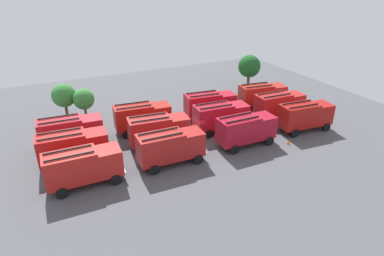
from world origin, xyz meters
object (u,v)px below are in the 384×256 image
fire_truck_5 (159,129)px  firefighter_1 (219,101)px  fire_truck_8 (71,131)px  tree_1 (84,99)px  fire_truck_0 (83,166)px  fire_truck_6 (221,116)px  fire_truck_10 (210,104)px  fire_truck_3 (305,115)px  fire_truck_7 (279,104)px  tree_2 (249,66)px  fire_truck_4 (73,146)px  firefighter_0 (285,98)px  firefighter_2 (257,120)px  fire_truck_2 (246,129)px  firefighter_3 (92,125)px  fire_truck_9 (142,116)px  fire_truck_1 (170,146)px  traffic_cone_0 (288,142)px  fire_truck_11 (262,95)px  tree_0 (64,96)px

fire_truck_5 → firefighter_1: bearing=36.9°
fire_truck_8 → tree_1: tree_1 is taller
fire_truck_0 → fire_truck_6: size_ratio=0.98×
fire_truck_10 → fire_truck_3: bearing=-38.2°
fire_truck_7 → tree_2: (3.88, 12.82, 1.86)m
fire_truck_4 → fire_truck_5: (9.53, -0.06, 0.00)m
firefighter_0 → tree_2: size_ratio=0.30×
firefighter_2 → tree_1: (-19.83, 12.69, 1.96)m
fire_truck_2 → firefighter_1: (3.45, 11.90, -1.19)m
firefighter_2 → firefighter_3: size_ratio=1.08×
fire_truck_2 → fire_truck_9: 13.15m
fire_truck_3 → fire_truck_5: 18.82m
fire_truck_1 → tree_1: (-6.09, 16.08, 0.84)m
fire_truck_3 → tree_1: (-24.74, 16.04, 0.84)m
fire_truck_1 → traffic_cone_0: (14.36, -2.09, -1.87)m
fire_truck_5 → fire_truck_7: bearing=6.6°
fire_truck_0 → firefighter_3: (2.77, 11.66, -1.21)m
fire_truck_4 → fire_truck_10: same height
fire_truck_7 → firefighter_3: fire_truck_7 is taller
firefighter_3 → firefighter_2: bearing=129.3°
fire_truck_3 → fire_truck_10: 12.63m
fire_truck_1 → fire_truck_6: same height
fire_truck_0 → firefighter_3: bearing=77.3°
fire_truck_5 → fire_truck_7: 17.82m
fire_truck_8 → fire_truck_10: 18.48m
fire_truck_11 → firefighter_2: size_ratio=4.06×
fire_truck_7 → tree_0: bearing=156.4°
fire_truck_10 → fire_truck_7: bearing=-20.8°
fire_truck_4 → tree_0: (0.78, 13.17, 1.25)m
fire_truck_5 → traffic_cone_0: fire_truck_5 is taller
fire_truck_1 → fire_truck_4: bearing=155.7°
fire_truck_2 → traffic_cone_0: 5.60m
fire_truck_5 → fire_truck_11: same height
fire_truck_7 → fire_truck_9: size_ratio=0.99×
fire_truck_2 → fire_truck_6: bearing=98.8°
fire_truck_6 → firefighter_2: fire_truck_6 is taller
fire_truck_3 → fire_truck_8: size_ratio=1.01×
fire_truck_5 → firefighter_0: (22.38, 4.08, -1.13)m
fire_truck_3 → fire_truck_11: same height
fire_truck_7 → tree_1: bearing=157.2°
fire_truck_2 → traffic_cone_0: size_ratio=12.63×
fire_truck_0 → fire_truck_1: 8.87m
fire_truck_5 → tree_1: tree_1 is taller
fire_truck_10 → firefighter_0: 13.18m
fire_truck_4 → fire_truck_7: 27.35m
fire_truck_11 → tree_1: bearing=170.0°
firefighter_0 → fire_truck_4: bearing=-60.3°
fire_truck_9 → firefighter_0: fire_truck_9 is taller
firefighter_0 → traffic_cone_0: size_ratio=3.15×
firefighter_2 → traffic_cone_0: size_ratio=3.20×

